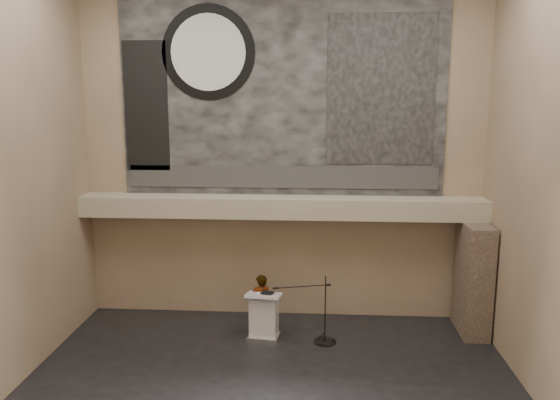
{
  "coord_description": "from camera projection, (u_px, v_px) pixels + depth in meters",
  "views": [
    {
      "loc": [
        0.83,
        -9.63,
        5.62
      ],
      "look_at": [
        0.0,
        3.2,
        3.2
      ],
      "focal_mm": 35.0,
      "sensor_mm": 36.0,
      "label": 1
    }
  ],
  "objects": [
    {
      "name": "banner_text_strip",
      "position": [
        282.0,
        177.0,
        13.72
      ],
      "size": [
        7.76,
        0.02,
        0.55
      ],
      "primitive_type": "cube",
      "color": "#2B2B2B",
      "rests_on": "banner"
    },
    {
      "name": "floor",
      "position": [
        269.0,
        393.0,
        10.54
      ],
      "size": [
        10.0,
        10.0,
        0.0
      ],
      "primitive_type": "plane",
      "color": "black",
      "rests_on": "ground"
    },
    {
      "name": "speaker_person",
      "position": [
        261.0,
        304.0,
        13.14
      ],
      "size": [
        0.62,
        0.51,
        1.46
      ],
      "primitive_type": "imported",
      "rotation": [
        0.0,
        0.0,
        3.49
      ],
      "color": "white",
      "rests_on": "floor"
    },
    {
      "name": "banner",
      "position": [
        282.0,
        94.0,
        13.38
      ],
      "size": [
        8.0,
        0.05,
        5.0
      ],
      "primitive_type": "cube",
      "color": "black",
      "rests_on": "wall_back"
    },
    {
      "name": "sprinkler_left",
      "position": [
        217.0,
        217.0,
        13.63
      ],
      "size": [
        0.04,
        0.04,
        0.06
      ],
      "primitive_type": "cylinder",
      "color": "#B2893D",
      "rests_on": "soffit"
    },
    {
      "name": "soffit",
      "position": [
        281.0,
        207.0,
        13.52
      ],
      "size": [
        10.0,
        0.8,
        0.5
      ],
      "primitive_type": "cube",
      "color": "gray",
      "rests_on": "wall_back"
    },
    {
      "name": "banner_clock_face",
      "position": [
        208.0,
        52.0,
        13.25
      ],
      "size": [
        1.84,
        0.02,
        1.84
      ],
      "primitive_type": "cylinder",
      "rotation": [
        1.57,
        0.0,
        0.0
      ],
      "color": "silver",
      "rests_on": "banner"
    },
    {
      "name": "binder",
      "position": [
        267.0,
        293.0,
        12.77
      ],
      "size": [
        0.33,
        0.3,
        0.04
      ],
      "primitive_type": "cube",
      "rotation": [
        0.0,
        0.0,
        -0.33
      ],
      "color": "black",
      "rests_on": "lectern"
    },
    {
      "name": "banner_building_print",
      "position": [
        381.0,
        90.0,
        13.17
      ],
      "size": [
        2.6,
        0.02,
        3.6
      ],
      "primitive_type": "cube",
      "color": "black",
      "rests_on": "banner"
    },
    {
      "name": "wall_back",
      "position": [
        282.0,
        153.0,
        13.68
      ],
      "size": [
        10.0,
        0.02,
        8.5
      ],
      "primitive_type": "cube",
      "color": "#7D694F",
      "rests_on": "floor"
    },
    {
      "name": "lectern",
      "position": [
        264.0,
        316.0,
        12.86
      ],
      "size": [
        0.87,
        0.67,
        1.14
      ],
      "rotation": [
        0.0,
        0.0,
        -0.12
      ],
      "color": "silver",
      "rests_on": "floor"
    },
    {
      "name": "mic_stand",
      "position": [
        323.0,
        333.0,
        12.69
      ],
      "size": [
        1.45,
        0.57,
        1.6
      ],
      "rotation": [
        0.0,
        0.0,
        0.25
      ],
      "color": "black",
      "rests_on": "floor"
    },
    {
      "name": "banner_clock_rim",
      "position": [
        208.0,
        52.0,
        13.27
      ],
      "size": [
        2.3,
        0.02,
        2.3
      ],
      "primitive_type": "cylinder",
      "rotation": [
        1.57,
        0.0,
        0.0
      ],
      "color": "black",
      "rests_on": "banner"
    },
    {
      "name": "wall_front",
      "position": [
        236.0,
        228.0,
        5.83
      ],
      "size": [
        10.0,
        0.02,
        8.5
      ],
      "primitive_type": "cube",
      "color": "#7D694F",
      "rests_on": "floor"
    },
    {
      "name": "sprinkler_right",
      "position": [
        358.0,
        219.0,
        13.41
      ],
      "size": [
        0.04,
        0.04,
        0.06
      ],
      "primitive_type": "cylinder",
      "color": "#B2893D",
      "rests_on": "soffit"
    },
    {
      "name": "banner_brick_print",
      "position": [
        146.0,
        106.0,
        13.61
      ],
      "size": [
        1.1,
        0.02,
        3.2
      ],
      "primitive_type": "cube",
      "color": "black",
      "rests_on": "banner"
    },
    {
      "name": "wall_right",
      "position": [
        556.0,
        178.0,
        9.43
      ],
      "size": [
        0.02,
        8.0,
        8.5
      ],
      "primitive_type": "cube",
      "color": "#7D694F",
      "rests_on": "floor"
    },
    {
      "name": "papers",
      "position": [
        261.0,
        294.0,
        12.72
      ],
      "size": [
        0.26,
        0.3,
        0.0
      ],
      "primitive_type": "cube",
      "rotation": [
        0.0,
        0.0,
        0.32
      ],
      "color": "white",
      "rests_on": "lectern"
    },
    {
      "name": "stone_pier",
      "position": [
        473.0,
        278.0,
        13.08
      ],
      "size": [
        0.6,
        1.4,
        2.7
      ],
      "primitive_type": "cube",
      "color": "#443529",
      "rests_on": "floor"
    }
  ]
}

